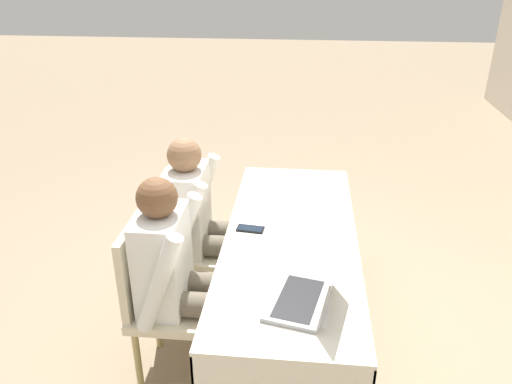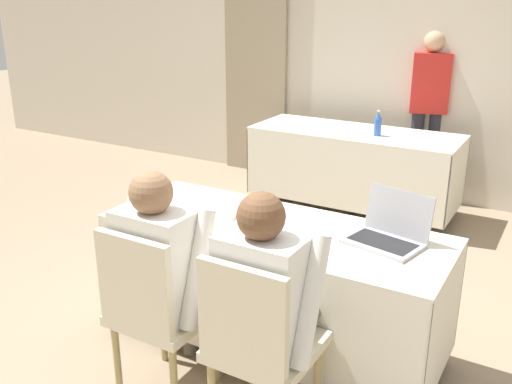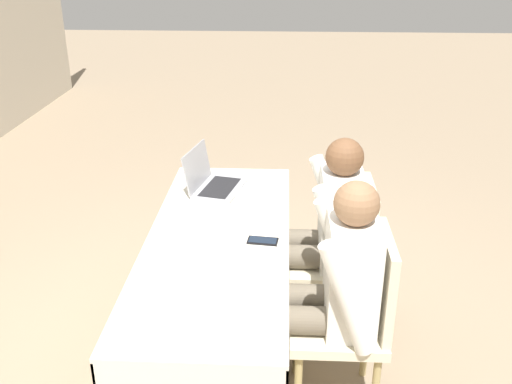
# 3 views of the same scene
# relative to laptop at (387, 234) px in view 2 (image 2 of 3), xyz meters

# --- Properties ---
(ground_plane) EXTENTS (24.00, 24.00, 0.00)m
(ground_plane) POSITION_rel_laptop_xyz_m (-0.58, -0.09, -0.79)
(ground_plane) COLOR gray
(wall_back) EXTENTS (12.00, 0.06, 2.70)m
(wall_back) POSITION_rel_laptop_xyz_m (-0.58, 2.89, 0.56)
(wall_back) COLOR beige
(wall_back) RESTS_ON ground_plane
(curtain_panel) EXTENTS (0.74, 0.04, 2.65)m
(curtain_panel) POSITION_rel_laptop_xyz_m (-2.41, 2.83, 0.53)
(curtain_panel) COLOR gray
(curtain_panel) RESTS_ON ground_plane
(conference_table_near) EXTENTS (1.85, 0.71, 0.75)m
(conference_table_near) POSITION_rel_laptop_xyz_m (-0.58, -0.09, -0.23)
(conference_table_near) COLOR silver
(conference_table_near) RESTS_ON ground_plane
(conference_table_far) EXTENTS (1.85, 0.71, 0.75)m
(conference_table_far) POSITION_rel_laptop_xyz_m (-1.01, 2.21, -0.23)
(conference_table_far) COLOR silver
(conference_table_far) RESTS_ON ground_plane
(laptop) EXTENTS (0.41, 0.35, 0.25)m
(laptop) POSITION_rel_laptop_xyz_m (0.00, 0.00, 0.00)
(laptop) COLOR #99999E
(laptop) RESTS_ON conference_table_near
(cell_phone) EXTENTS (0.09, 0.16, 0.01)m
(cell_phone) POSITION_rel_laptop_xyz_m (-0.62, -0.32, -0.04)
(cell_phone) COLOR black
(cell_phone) RESTS_ON conference_table_near
(paper_beside_laptop) EXTENTS (0.25, 0.32, 0.00)m
(paper_beside_laptop) POSITION_rel_laptop_xyz_m (0.02, -0.05, -0.05)
(paper_beside_laptop) COLOR white
(paper_beside_laptop) RESTS_ON conference_table_near
(water_bottle) EXTENTS (0.06, 0.06, 0.22)m
(water_bottle) POSITION_rel_laptop_xyz_m (-0.78, 2.14, 0.05)
(water_bottle) COLOR #2D5BB7
(water_bottle) RESTS_ON conference_table_far
(chair_near_left) EXTENTS (0.44, 0.44, 0.92)m
(chair_near_left) POSITION_rel_laptop_xyz_m (-0.87, -0.75, -0.28)
(chair_near_left) COLOR tan
(chair_near_left) RESTS_ON ground_plane
(chair_near_right) EXTENTS (0.44, 0.44, 0.92)m
(chair_near_right) POSITION_rel_laptop_xyz_m (-0.30, -0.75, -0.28)
(chair_near_right) COLOR tan
(chair_near_right) RESTS_ON ground_plane
(person_checkered_shirt) EXTENTS (0.50, 0.52, 1.18)m
(person_checkered_shirt) POSITION_rel_laptop_xyz_m (-0.87, -0.65, -0.12)
(person_checkered_shirt) COLOR #665B4C
(person_checkered_shirt) RESTS_ON ground_plane
(person_white_shirt) EXTENTS (0.50, 0.52, 1.18)m
(person_white_shirt) POSITION_rel_laptop_xyz_m (-0.30, -0.65, -0.12)
(person_white_shirt) COLOR #665B4C
(person_white_shirt) RESTS_ON ground_plane
(person_red_shirt) EXTENTS (0.38, 0.29, 1.59)m
(person_red_shirt) POSITION_rel_laptop_xyz_m (-0.54, 2.86, 0.12)
(person_red_shirt) COLOR #33333D
(person_red_shirt) RESTS_ON ground_plane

